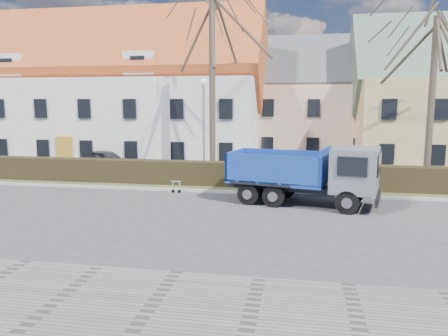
% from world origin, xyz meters
% --- Properties ---
extents(ground, '(120.00, 120.00, 0.00)m').
position_xyz_m(ground, '(0.00, 0.00, 0.00)').
color(ground, '#414143').
extents(sidewalk_near, '(80.00, 5.00, 0.08)m').
position_xyz_m(sidewalk_near, '(0.00, -8.50, 0.04)').
color(sidewalk_near, slate).
rests_on(sidewalk_near, ground).
extents(curb_far, '(80.00, 0.30, 0.12)m').
position_xyz_m(curb_far, '(0.00, 4.60, 0.06)').
color(curb_far, '#A6A399').
rests_on(curb_far, ground).
extents(grass_strip, '(80.00, 3.00, 0.10)m').
position_xyz_m(grass_strip, '(0.00, 6.20, 0.05)').
color(grass_strip, '#464E2C').
rests_on(grass_strip, ground).
extents(hedge, '(60.00, 0.90, 1.30)m').
position_xyz_m(hedge, '(0.00, 6.00, 0.65)').
color(hedge, black).
rests_on(hedge, ground).
extents(building_white, '(26.80, 10.80, 9.50)m').
position_xyz_m(building_white, '(-13.00, 16.00, 4.75)').
color(building_white, white).
rests_on(building_white, ground).
extents(building_pink, '(10.80, 8.80, 8.00)m').
position_xyz_m(building_pink, '(4.00, 20.00, 4.00)').
color(building_pink, beige).
rests_on(building_pink, ground).
extents(tree_1, '(9.20, 9.20, 12.65)m').
position_xyz_m(tree_1, '(-2.00, 8.50, 6.33)').
color(tree_1, '#42382D').
rests_on(tree_1, ground).
extents(tree_2, '(8.00, 8.00, 11.00)m').
position_xyz_m(tree_2, '(10.00, 8.50, 5.50)').
color(tree_2, '#42382D').
rests_on(tree_2, ground).
extents(dump_truck, '(7.23, 3.97, 2.74)m').
position_xyz_m(dump_truck, '(3.05, 2.84, 1.37)').
color(dump_truck, navy).
rests_on(dump_truck, ground).
extents(streetlight, '(0.46, 0.46, 5.92)m').
position_xyz_m(streetlight, '(-2.18, 7.00, 2.96)').
color(streetlight, '#A2A2A2').
rests_on(streetlight, ground).
extents(cart_frame, '(0.78, 0.47, 0.69)m').
position_xyz_m(cart_frame, '(-3.20, 4.13, 0.34)').
color(cart_frame, silver).
rests_on(cart_frame, ground).
extents(parked_car_a, '(4.21, 2.80, 1.33)m').
position_xyz_m(parked_car_a, '(-9.83, 10.74, 0.67)').
color(parked_car_a, '#25242D').
rests_on(parked_car_a, ground).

